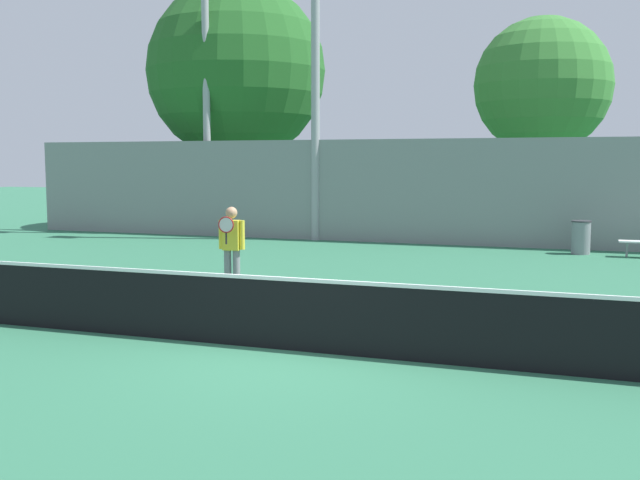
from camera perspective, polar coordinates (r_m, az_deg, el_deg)
ground_plane at (r=10.15m, az=-2.06°, el=-8.42°), size 100.00×100.00×0.00m
tennis_net at (r=10.03m, az=-2.07°, el=-5.63°), size 11.08×0.09×0.99m
tennis_player at (r=14.40m, az=-6.75°, el=-0.35°), size 0.52×0.42×1.66m
light_pole_near_left at (r=24.28m, az=-0.35°, el=15.54°), size 0.90×0.60×11.59m
light_pole_far_right at (r=26.34m, az=-8.71°, el=13.88°), size 0.90×0.60×10.57m
trash_bin at (r=21.58m, az=19.26°, el=0.20°), size 0.53×0.53×0.92m
back_fence at (r=22.82m, az=10.48°, el=3.61°), size 30.13×0.06×3.20m
tree_green_tall at (r=29.23m, az=-6.38°, el=12.63°), size 6.75×6.75×9.28m
tree_green_broad at (r=28.12m, az=16.58°, el=11.18°), size 4.81×4.81×7.59m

